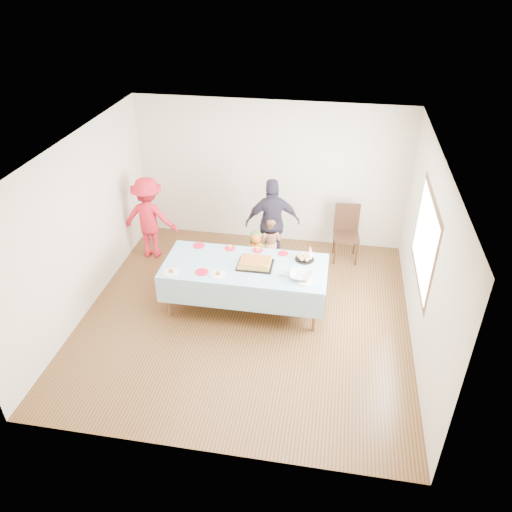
{
  "coord_description": "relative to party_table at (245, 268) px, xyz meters",
  "views": [
    {
      "loc": [
        1.19,
        -6.0,
        4.94
      ],
      "look_at": [
        0.11,
        0.3,
        0.93
      ],
      "focal_mm": 35.0,
      "sensor_mm": 36.0,
      "label": 1
    }
  ],
  "objects": [
    {
      "name": "plate_white_mid",
      "position": [
        -0.34,
        -0.33,
        0.06
      ],
      "size": [
        0.24,
        0.24,
        0.01
      ],
      "primitive_type": "cylinder",
      "color": "white",
      "rests_on": "party_table"
    },
    {
      "name": "plate_white_left",
      "position": [
        -1.05,
        -0.39,
        0.06
      ],
      "size": [
        0.24,
        0.24,
        0.01
      ],
      "primitive_type": "cylinder",
      "color": "white",
      "rests_on": "party_table"
    },
    {
      "name": "plate_red_far_b",
      "position": [
        -0.33,
        0.44,
        0.06
      ],
      "size": [
        0.18,
        0.18,
        0.01
      ],
      "primitive_type": "cylinder",
      "color": "red",
      "rests_on": "party_table"
    },
    {
      "name": "birthday_cake",
      "position": [
        0.16,
        0.02,
        0.1
      ],
      "size": [
        0.54,
        0.42,
        0.1
      ],
      "color": "black",
      "rests_on": "party_table"
    },
    {
      "name": "plate_white_right",
      "position": [
        0.94,
        -0.3,
        0.06
      ],
      "size": [
        0.22,
        0.22,
        0.01
      ],
      "primitive_type": "cylinder",
      "color": "white",
      "rests_on": "party_table"
    },
    {
      "name": "adult_right",
      "position": [
        0.23,
        1.36,
        0.09
      ],
      "size": [
        1.02,
        0.6,
        1.63
      ],
      "primitive_type": "imported",
      "rotation": [
        0.0,
        0.0,
        3.37
      ],
      "color": "#292533",
      "rests_on": "ground"
    },
    {
      "name": "plate_red_far_d",
      "position": [
        0.53,
        0.43,
        0.06
      ],
      "size": [
        0.17,
        0.17,
        0.01
      ],
      "primitive_type": "cylinder",
      "color": "red",
      "rests_on": "party_table"
    },
    {
      "name": "toddler_left",
      "position": [
        0.03,
        0.74,
        -0.27
      ],
      "size": [
        0.38,
        0.31,
        0.91
      ],
      "primitive_type": "imported",
      "rotation": [
        0.0,
        0.0,
        3.47
      ],
      "color": "#C05318",
      "rests_on": "ground"
    },
    {
      "name": "plate_red_near",
      "position": [
        -0.6,
        -0.3,
        0.06
      ],
      "size": [
        0.2,
        0.2,
        0.01
      ],
      "primitive_type": "cylinder",
      "color": "red",
      "rests_on": "party_table"
    },
    {
      "name": "fork_pile",
      "position": [
        0.58,
        -0.16,
        0.09
      ],
      "size": [
        0.24,
        0.18,
        0.07
      ],
      "primitive_type": null,
      "color": "white",
      "rests_on": "party_table"
    },
    {
      "name": "toddler_right",
      "position": [
        0.2,
        1.27,
        -0.25
      ],
      "size": [
        0.51,
        0.42,
        0.96
      ],
      "primitive_type": "imported",
      "rotation": [
        0.0,
        0.0,
        3.02
      ],
      "color": "tan",
      "rests_on": "ground"
    },
    {
      "name": "ground",
      "position": [
        0.05,
        -0.25,
        -0.72
      ],
      "size": [
        5.0,
        5.0,
        0.0
      ],
      "primitive_type": "plane",
      "color": "#4D2B16",
      "rests_on": "ground"
    },
    {
      "name": "plate_red_far_c",
      "position": [
        0.12,
        0.45,
        0.06
      ],
      "size": [
        0.17,
        0.17,
        0.01
      ],
      "primitive_type": "cylinder",
      "color": "red",
      "rests_on": "party_table"
    },
    {
      "name": "party_hat",
      "position": [
        0.95,
        0.46,
        0.14
      ],
      "size": [
        0.1,
        0.1,
        0.16
      ],
      "primitive_type": "cone",
      "color": "white",
      "rests_on": "party_table"
    },
    {
      "name": "dining_chair",
      "position": [
        1.52,
        1.78,
        -0.15
      ],
      "size": [
        0.48,
        0.48,
        1.03
      ],
      "rotation": [
        0.0,
        0.0,
        0.09
      ],
      "color": "black",
      "rests_on": "ground"
    },
    {
      "name": "party_table",
      "position": [
        0.0,
        0.0,
        0.0
      ],
      "size": [
        2.5,
        1.1,
        0.78
      ],
      "color": "brown",
      "rests_on": "ground"
    },
    {
      "name": "punch_bowl",
      "position": [
        0.87,
        -0.19,
        0.1
      ],
      "size": [
        0.34,
        0.34,
        0.08
      ],
      "primitive_type": "imported",
      "color": "silver",
      "rests_on": "party_table"
    },
    {
      "name": "room_walls",
      "position": [
        0.11,
        -0.24,
        1.05
      ],
      "size": [
        5.04,
        5.04,
        2.72
      ],
      "color": "beige",
      "rests_on": "ground"
    },
    {
      "name": "adult_left",
      "position": [
        -1.99,
        1.25,
        0.04
      ],
      "size": [
        0.99,
        0.57,
        1.53
      ],
      "primitive_type": "imported",
      "rotation": [
        0.0,
        0.0,
        3.15
      ],
      "color": "red",
      "rests_on": "ground"
    },
    {
      "name": "plate_red_far_a",
      "position": [
        -0.85,
        0.44,
        0.06
      ],
      "size": [
        0.19,
        0.19,
        0.01
      ],
      "primitive_type": "cylinder",
      "color": "red",
      "rests_on": "party_table"
    },
    {
      "name": "rolls_tray",
      "position": [
        0.88,
        0.31,
        0.09
      ],
      "size": [
        0.3,
        0.3,
        0.09
      ],
      "color": "black",
      "rests_on": "party_table"
    },
    {
      "name": "toddler_mid",
      "position": [
        -0.0,
        0.97,
        -0.31
      ],
      "size": [
        0.45,
        0.35,
        0.82
      ],
      "primitive_type": "imported",
      "rotation": [
        0.0,
        0.0,
        3.4
      ],
      "color": "#3D7E2A",
      "rests_on": "ground"
    }
  ]
}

